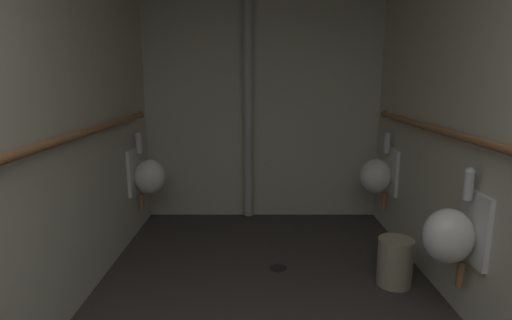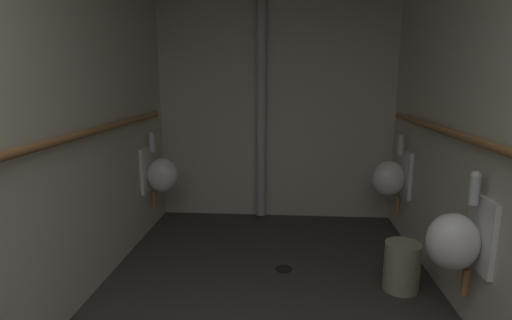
% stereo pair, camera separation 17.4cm
% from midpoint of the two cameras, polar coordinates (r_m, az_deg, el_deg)
% --- Properties ---
extents(wall_left, '(0.06, 4.20, 2.54)m').
position_cam_midpoint_polar(wall_left, '(2.62, -29.84, 4.65)').
color(wall_left, beige).
rests_on(wall_left, ground).
extents(wall_right, '(0.06, 4.20, 2.54)m').
position_cam_midpoint_polar(wall_right, '(2.60, 29.51, 4.65)').
color(wall_right, beige).
rests_on(wall_right, ground).
extents(wall_back, '(2.63, 0.06, 2.54)m').
position_cam_midpoint_polar(wall_back, '(4.33, -0.05, 8.38)').
color(wall_back, beige).
rests_on(wall_back, ground).
extents(urinal_left_mid, '(0.32, 0.30, 0.76)m').
position_cam_midpoint_polar(urinal_left_mid, '(4.00, -16.20, -2.14)').
color(urinal_left_mid, white).
extents(urinal_right_mid, '(0.32, 0.30, 0.76)m').
position_cam_midpoint_polar(urinal_right_mid, '(2.67, 24.63, -9.65)').
color(urinal_right_mid, white).
extents(urinal_right_far, '(0.32, 0.30, 0.76)m').
position_cam_midpoint_polar(urinal_right_far, '(4.01, 15.99, -2.10)').
color(urinal_right_far, white).
extents(supply_pipe_left, '(0.06, 3.42, 0.06)m').
position_cam_midpoint_polar(supply_pipe_left, '(2.58, -27.96, 2.36)').
color(supply_pipe_left, '#936038').
extents(supply_pipe_right, '(0.06, 3.40, 0.06)m').
position_cam_midpoint_polar(supply_pipe_right, '(2.59, 27.30, 2.45)').
color(supply_pipe_right, '#936038').
extents(standpipe_back_wall, '(0.10, 0.10, 2.49)m').
position_cam_midpoint_polar(standpipe_back_wall, '(4.23, -2.13, 8.28)').
color(standpipe_back_wall, '#B2B2B2').
rests_on(standpipe_back_wall, ground).
extents(floor_drain, '(0.14, 0.14, 0.01)m').
position_cam_midpoint_polar(floor_drain, '(3.36, 1.79, -15.11)').
color(floor_drain, black).
rests_on(floor_drain, ground).
extents(waste_bin, '(0.26, 0.26, 0.36)m').
position_cam_midpoint_polar(waste_bin, '(3.20, 17.86, -13.68)').
color(waste_bin, '#9E937A').
rests_on(waste_bin, ground).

